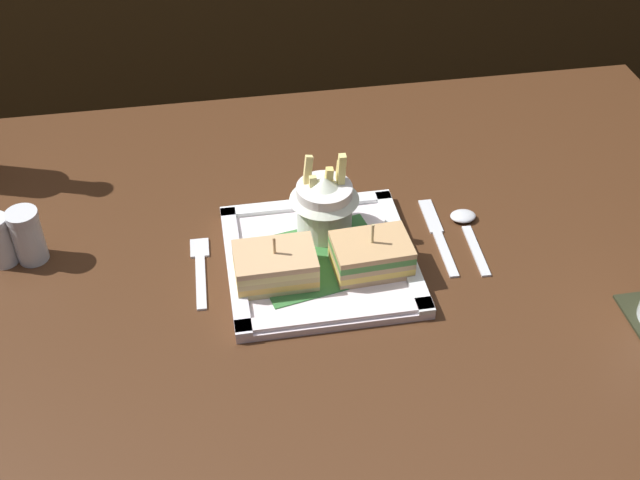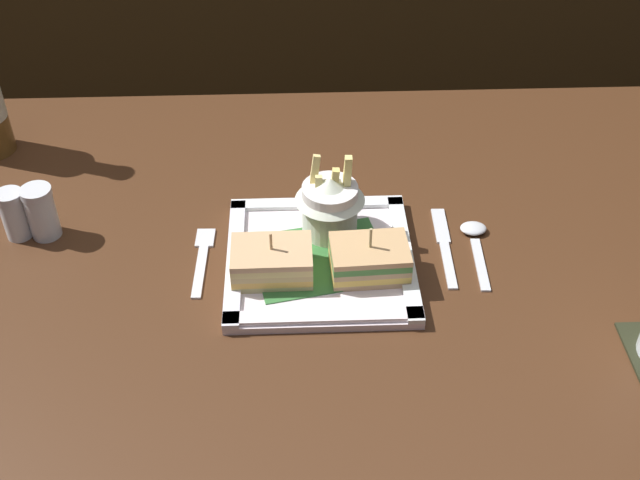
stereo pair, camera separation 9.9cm
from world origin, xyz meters
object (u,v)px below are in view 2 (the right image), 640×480
fork (202,257)px  pepper_shaker (42,215)px  fries_cup (330,201)px  sandwich_half_right (369,259)px  dining_table (320,331)px  sandwich_half_left (272,262)px  spoon (475,238)px  salt_shaker (15,217)px  square_plate (320,259)px  knife (444,243)px

fork → pepper_shaker: (-0.21, 0.06, 0.03)m
fries_cup → sandwich_half_right: bearing=-60.9°
dining_table → fork: bearing=172.8°
sandwich_half_left → spoon: (0.26, 0.07, -0.03)m
dining_table → pepper_shaker: size_ratio=16.69×
fries_cup → spoon: 0.20m
fork → fries_cup: bearing=12.1°
fork → salt_shaker: salt_shaker is taller
dining_table → square_plate: (-0.00, 0.00, 0.13)m
pepper_shaker → spoon: bearing=-3.4°
sandwich_half_left → sandwich_half_right: sandwich_half_right is taller
square_plate → pepper_shaker: (-0.36, 0.07, 0.03)m
square_plate → sandwich_half_left: (-0.06, -0.03, 0.02)m
fork → spoon: 0.36m
sandwich_half_left → fork: sandwich_half_left is taller
knife → salt_shaker: salt_shaker is taller
dining_table → sandwich_half_left: sandwich_half_left is taller
dining_table → spoon: 0.25m
pepper_shaker → square_plate: bearing=-11.1°
square_plate → fork: 0.15m
square_plate → pepper_shaker: size_ratio=3.14×
dining_table → spoon: (0.21, 0.04, 0.13)m
spoon → salt_shaker: 0.60m
spoon → square_plate: bearing=-169.8°
fries_cup → salt_shaker: bearing=177.3°
dining_table → sandwich_half_right: bearing=-23.5°
sandwich_half_right → fries_cup: size_ratio=0.83×
sandwich_half_left → fork: 0.11m
sandwich_half_right → pepper_shaker: (-0.42, 0.10, 0.00)m
sandwich_half_right → fries_cup: bearing=119.1°
fork → dining_table: bearing=-7.2°
spoon → sandwich_half_left: bearing=-166.0°
fork → pepper_shaker: size_ratio=1.76×
dining_table → knife: knife is taller
sandwich_half_left → fork: (-0.09, 0.04, -0.03)m
knife → square_plate: bearing=-169.3°
fork → knife: (0.31, 0.02, 0.00)m
sandwich_half_right → fork: 0.22m
dining_table → square_plate: 0.13m
spoon → pepper_shaker: pepper_shaker is taller
sandwich_half_right → knife: 0.12m
square_plate → fries_cup: 0.08m
sandwich_half_left → salt_shaker: bearing=163.4°
spoon → pepper_shaker: (-0.56, 0.03, 0.03)m
sandwich_half_right → knife: sandwich_half_right is taller
fork → knife: same height
square_plate → knife: square_plate is taller
square_plate → fries_cup: bearing=73.8°
square_plate → fork: size_ratio=1.79×
dining_table → pepper_shaker: 0.40m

